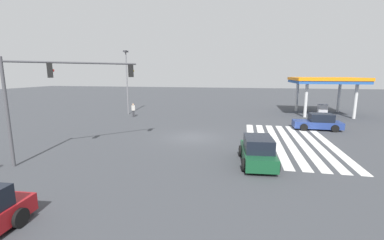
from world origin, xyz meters
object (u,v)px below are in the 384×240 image
Objects in this scene: car_1 at (318,122)px; street_light_pole_a at (127,77)px; car_0 at (258,151)px; traffic_signal_mast at (54,86)px; pedestrian at (133,110)px.

street_light_pole_a is at bearing -12.82° from car_1.
car_1 is (10.83, -6.08, -0.07)m from car_0.
car_0 is 12.42m from car_1.
car_0 is 0.53× the size of street_light_pole_a.
traffic_signal_mast is 0.76× the size of street_light_pole_a.
car_1 is 0.53× the size of street_light_pole_a.
pedestrian is at bearing 52.63° from traffic_signal_mast.
pedestrian is (15.54, 2.08, -3.57)m from traffic_signal_mast.
pedestrian is at bearing -8.52° from car_1.
street_light_pole_a is (16.06, 15.61, 4.06)m from car_0.
street_light_pole_a is (5.23, 21.69, 4.13)m from car_1.
street_light_pole_a reaches higher than car_1.
street_light_pole_a is (17.49, 3.66, 0.35)m from traffic_signal_mast.
traffic_signal_mast is at bearing 34.95° from car_1.
pedestrian is at bearing -140.96° from street_light_pole_a.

